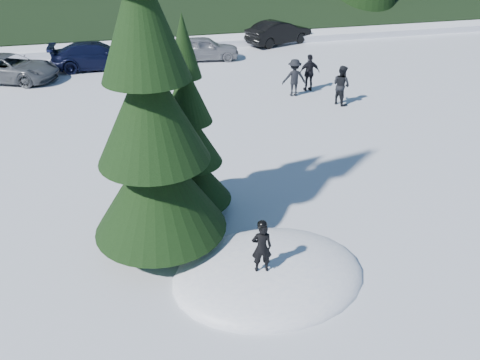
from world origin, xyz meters
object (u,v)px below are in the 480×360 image
object	(u,v)px
adult_0	(341,85)
car_5	(279,33)
car_3	(97,56)
spruce_short	(189,143)
car_2	(10,68)
spruce_tall	(152,123)
child_skier	(262,247)
adult_1	(309,73)
car_4	(204,48)
adult_2	(294,78)

from	to	relation	value
adult_0	car_5	bearing A→B (deg)	-27.50
car_3	car_5	xyz separation A→B (m)	(11.68, 2.98, 0.04)
spruce_short	car_5	bearing A→B (deg)	63.86
adult_0	car_2	distance (m)	16.53
spruce_tall	adult_0	distance (m)	12.55
spruce_tall	car_3	distance (m)	17.57
child_skier	adult_1	world-z (taller)	adult_1
car_2	car_4	size ratio (longest dim) A/B	1.20
car_2	car_3	size ratio (longest dim) A/B	0.98
child_skier	car_5	xyz separation A→B (m)	(8.37, 22.41, -0.33)
spruce_short	adult_2	xyz separation A→B (m)	(6.39, 8.69, -1.25)
spruce_tall	adult_2	distance (m)	12.75
child_skier	adult_0	size ratio (longest dim) A/B	0.70
adult_2	adult_1	bearing A→B (deg)	-144.10
adult_0	car_3	size ratio (longest dim) A/B	0.35
car_5	spruce_short	bearing A→B (deg)	133.27
adult_2	car_2	bearing A→B (deg)	-16.58
car_5	adult_2	bearing A→B (deg)	143.63
spruce_tall	adult_1	size ratio (longest dim) A/B	4.94
spruce_short	adult_1	distance (m)	11.85
spruce_tall	car_2	world-z (taller)	spruce_tall
car_2	adult_0	bearing A→B (deg)	-93.03
car_2	child_skier	bearing A→B (deg)	-132.85
spruce_tall	car_3	size ratio (longest dim) A/B	1.74
adult_2	car_5	size ratio (longest dim) A/B	0.37
adult_1	car_3	xyz separation A→B (m)	(-9.77, 6.71, -0.15)
spruce_tall	child_skier	size ratio (longest dim) A/B	7.10
adult_2	car_3	distance (m)	11.39
adult_1	car_5	distance (m)	9.88
child_skier	adult_2	size ratio (longest dim) A/B	0.71
spruce_tall	car_2	xyz separation A→B (m)	(-5.70, 16.06, -2.65)
child_skier	car_3	bearing A→B (deg)	-70.07
adult_2	spruce_short	bearing A→B (deg)	61.62
spruce_tall	spruce_short	bearing A→B (deg)	54.46
spruce_tall	child_skier	distance (m)	3.62
adult_1	car_3	bearing A→B (deg)	-31.83
adult_1	car_3	world-z (taller)	adult_1
spruce_short	car_3	bearing A→B (deg)	98.60
child_skier	adult_0	world-z (taller)	adult_0
car_3	car_5	distance (m)	12.05
spruce_short	car_4	distance (m)	16.65
adult_1	adult_2	size ratio (longest dim) A/B	1.02
spruce_short	car_5	world-z (taller)	spruce_short
car_2	adult_2	bearing A→B (deg)	-90.09
car_2	car_5	bearing A→B (deg)	-50.70
spruce_tall	adult_1	xyz separation A→B (m)	(8.36, 10.61, -2.45)
child_skier	car_5	distance (m)	23.93
spruce_short	adult_2	bearing A→B (deg)	53.68
spruce_tall	adult_2	world-z (taller)	spruce_tall
child_skier	car_4	world-z (taller)	child_skier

